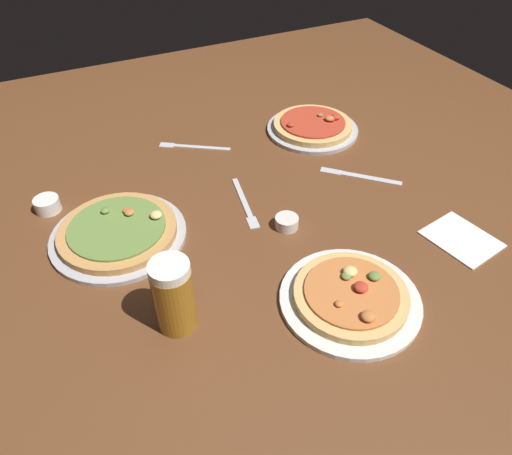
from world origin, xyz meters
The scene contains 11 objects.
ground_plane centered at (0.00, 0.00, -0.01)m, with size 2.40×2.40×0.03m, color brown.
pizza_plate_near centered at (0.08, -0.28, 0.02)m, with size 0.30×0.30×0.05m.
pizza_plate_far centered at (-0.30, 0.13, 0.02)m, with size 0.33×0.33×0.05m.
pizza_plate_side centered at (0.38, 0.37, 0.02)m, with size 0.29×0.29×0.05m.
beer_mug_dark centered at (-0.26, -0.17, 0.08)m, with size 0.09×0.13×0.17m.
ramekin_sauce centered at (-0.44, 0.32, 0.02)m, with size 0.06×0.06×0.04m, color white.
ramekin_butter centered at (0.08, -0.01, 0.01)m, with size 0.06×0.06×0.03m, color silver.
napkin_folded centered at (0.44, -0.24, 0.00)m, with size 0.13×0.16×0.01m, color white.
fork_left centered at (0.00, 0.44, 0.00)m, with size 0.19×0.14×0.01m.
knife_right centered at (0.37, 0.09, 0.00)m, with size 0.18×0.18×0.01m.
fork_spare centered at (0.02, 0.12, 0.00)m, with size 0.06×0.22×0.01m.
Camera 1 is at (-0.38, -0.78, 0.78)m, focal length 33.58 mm.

